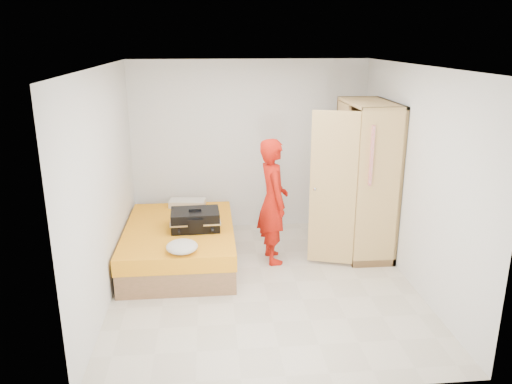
{
  "coord_description": "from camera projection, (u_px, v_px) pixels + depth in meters",
  "views": [
    {
      "loc": [
        -0.62,
        -5.5,
        2.9
      ],
      "look_at": [
        -0.04,
        0.58,
        1.0
      ],
      "focal_mm": 35.0,
      "sensor_mm": 36.0,
      "label": 1
    }
  ],
  "objects": [
    {
      "name": "person",
      "position": [
        273.0,
        201.0,
        6.56
      ],
      "size": [
        0.48,
        0.66,
        1.67
      ],
      "primitive_type": "imported",
      "rotation": [
        0.0,
        0.0,
        1.7
      ],
      "color": "red",
      "rests_on": "ground"
    },
    {
      "name": "bed",
      "position": [
        180.0,
        244.0,
        6.67
      ],
      "size": [
        1.42,
        2.02,
        0.5
      ],
      "color": "#9A6646",
      "rests_on": "ground"
    },
    {
      "name": "round_cushion",
      "position": [
        182.0,
        247.0,
        5.8
      ],
      "size": [
        0.37,
        0.37,
        0.14
      ],
      "primitive_type": "ellipsoid",
      "color": "beige",
      "rests_on": "bed"
    },
    {
      "name": "room",
      "position": [
        264.0,
        182.0,
        5.76
      ],
      "size": [
        4.0,
        4.02,
        2.6
      ],
      "color": "beige",
      "rests_on": "ground"
    },
    {
      "name": "wardrobe",
      "position": [
        363.0,
        183.0,
        6.81
      ],
      "size": [
        1.15,
        1.2,
        2.1
      ],
      "color": "#E0B36D",
      "rests_on": "ground"
    },
    {
      "name": "suitcase",
      "position": [
        195.0,
        220.0,
        6.5
      ],
      "size": [
        0.66,
        0.5,
        0.28
      ],
      "rotation": [
        0.0,
        0.0,
        0.04
      ],
      "color": "black",
      "rests_on": "bed"
    },
    {
      "name": "pillow",
      "position": [
        188.0,
        203.0,
        7.4
      ],
      "size": [
        0.55,
        0.33,
        0.1
      ],
      "primitive_type": "cube",
      "rotation": [
        0.0,
        0.0,
        -0.13
      ],
      "color": "beige",
      "rests_on": "bed"
    }
  ]
}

